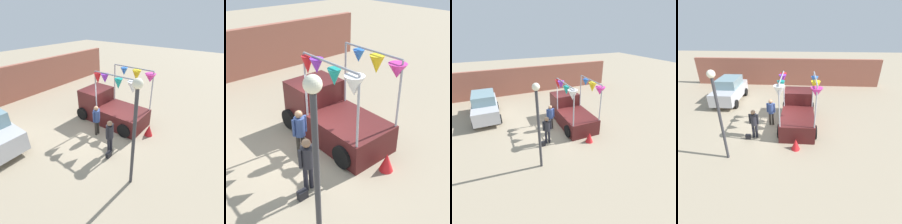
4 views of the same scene
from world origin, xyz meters
TOP-DOWN VIEW (x-y plane):
  - ground_plane at (0.00, 0.00)m, footprint 60.00×60.00m
  - vendor_truck at (1.34, 0.49)m, footprint 2.54×4.19m
  - person_customer at (-0.96, -1.30)m, footprint 0.53×0.34m
  - person_vendor at (-0.27, 0.09)m, footprint 0.53×0.34m
  - handbag at (-1.31, -1.50)m, footprint 0.28×0.16m
  - street_lamp at (-1.87, -3.00)m, footprint 0.32×0.32m
  - folded_kite_bundle_crimson at (1.31, -2.20)m, footprint 0.62×0.62m

SIDE VIEW (x-z plane):
  - ground_plane at x=0.00m, z-range 0.00..0.00m
  - handbag at x=-1.31m, z-range 0.00..0.28m
  - folded_kite_bundle_crimson at x=1.31m, z-range 0.00..0.60m
  - vendor_truck at x=1.34m, z-range -0.72..2.52m
  - person_customer at x=-0.96m, z-range 0.18..1.86m
  - person_vendor at x=-0.27m, z-range 0.18..1.87m
  - street_lamp at x=-1.87m, z-range 0.61..4.79m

